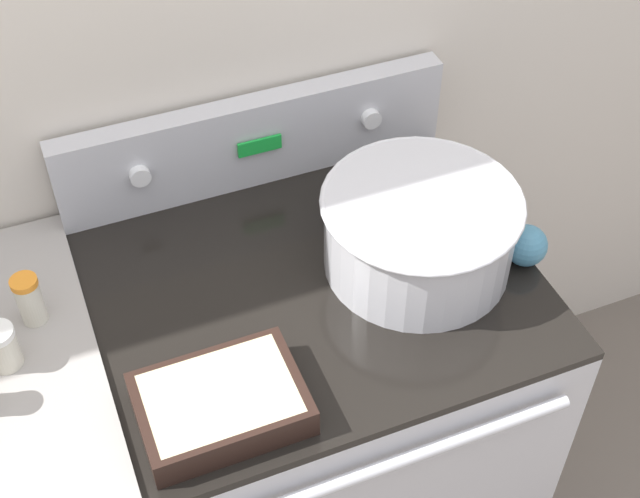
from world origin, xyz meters
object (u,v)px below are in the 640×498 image
Objects in this scene: casserole_dish at (221,403)px; spice_jar_orange_cap at (29,299)px; ladle at (523,242)px; spice_jar_white_cap at (1,347)px; mixing_bowl at (420,228)px.

casserole_dish is 0.39m from spice_jar_orange_cap.
ladle is 0.94m from spice_jar_white_cap.
ladle is 2.97× the size of spice_jar_orange_cap.
spice_jar_orange_cap is at bearing 168.66° from ladle.
mixing_bowl is at bearing 163.05° from ladle.
spice_jar_orange_cap reaches higher than spice_jar_white_cap.
ladle is 3.57× the size of spice_jar_white_cap.
casserole_dish is 3.20× the size of spice_jar_white_cap.
spice_jar_orange_cap is at bearing 128.55° from casserole_dish.
spice_jar_white_cap is at bearing 177.18° from mixing_bowl.
spice_jar_orange_cap is (-0.24, 0.31, 0.03)m from casserole_dish.
mixing_bowl is at bearing -9.73° from spice_jar_orange_cap.
spice_jar_orange_cap is (-0.87, 0.17, 0.03)m from ladle.
spice_jar_orange_cap is at bearing 170.27° from mixing_bowl.
spice_jar_white_cap is at bearing 174.22° from ladle.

